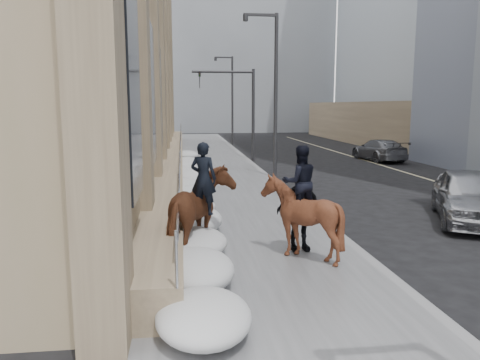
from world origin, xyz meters
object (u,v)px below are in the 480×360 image
(pedestrian, at_px, (299,211))
(car_silver, at_px, (470,196))
(mounted_horse_right, at_px, (301,212))
(mounted_horse_left, at_px, (200,211))
(car_grey, at_px, (379,150))

(pedestrian, bearing_deg, car_silver, 13.22)
(mounted_horse_right, bearing_deg, mounted_horse_left, -12.98)
(mounted_horse_right, bearing_deg, pedestrian, -103.99)
(mounted_horse_left, relative_size, pedestrian, 1.35)
(mounted_horse_right, xyz_separation_m, car_grey, (10.32, 19.41, -0.49))
(pedestrian, xyz_separation_m, car_silver, (6.19, 2.62, -0.28))
(mounted_horse_right, xyz_separation_m, car_silver, (6.28, 3.13, -0.37))
(mounted_horse_left, relative_size, mounted_horse_right, 1.03)
(mounted_horse_left, height_order, pedestrian, mounted_horse_left)
(pedestrian, bearing_deg, mounted_horse_right, -110.47)
(mounted_horse_right, bearing_deg, car_silver, -156.79)
(mounted_horse_left, distance_m, car_silver, 9.03)
(car_grey, bearing_deg, mounted_horse_right, 57.58)
(mounted_horse_left, relative_size, car_silver, 0.55)
(car_silver, bearing_deg, mounted_horse_right, -129.67)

